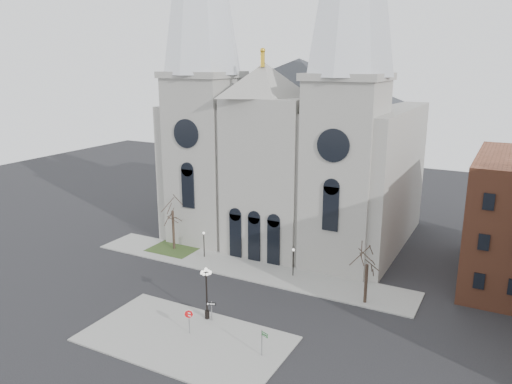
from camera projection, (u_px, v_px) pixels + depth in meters
The scene contains 13 objects.
ground at pixel (190, 308), 49.34m from camera, with size 160.00×160.00×0.00m, color black.
sidewalk_near at pixel (185, 339), 43.69m from camera, with size 18.00×10.00×0.14m, color gray.
sidewalk_far at pixel (245, 268), 58.72m from camera, with size 40.00×6.00×0.14m, color gray.
grass_patch at pixel (174, 249), 64.55m from camera, with size 6.00×5.00×0.18m, color #283F1B.
cathedral at pixel (289, 102), 64.17m from camera, with size 33.00×26.66×54.00m.
tree_left at pixel (172, 208), 63.15m from camera, with size 3.20×3.20×7.50m.
tree_right at pixel (367, 262), 49.10m from camera, with size 3.20×3.20×6.00m.
ped_lamp_left at pixel (204, 240), 61.29m from camera, with size 0.32×0.32×3.26m.
ped_lamp_right at pixel (293, 257), 55.86m from camera, with size 0.32×0.32×3.26m.
stop_sign at pixel (189, 316), 44.03m from camera, with size 0.84×0.09×2.31m.
globe_lamp at pixel (206, 287), 46.21m from camera, with size 1.16×1.16×5.16m.
one_way_sign at pixel (212, 307), 46.30m from camera, with size 0.81×0.36×1.95m.
street_name_sign at pixel (263, 341), 40.73m from camera, with size 0.71×0.28×2.31m.
Camera 1 is at (26.71, -36.55, 23.64)m, focal length 35.00 mm.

